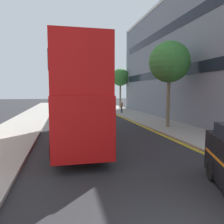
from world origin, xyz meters
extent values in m
cube|color=gray|center=(6.50, 16.00, 0.07)|extent=(4.00, 80.00, 0.14)
cube|color=gray|center=(-6.50, 16.00, 0.07)|extent=(4.00, 80.00, 0.14)
cube|color=yellow|center=(4.40, 14.00, 0.00)|extent=(0.10, 56.00, 0.01)
cube|color=yellow|center=(4.24, 14.00, 0.00)|extent=(0.10, 56.00, 0.01)
cube|color=#B20F0F|center=(-1.94, 10.24, 1.74)|extent=(2.64, 10.83, 2.60)
cube|color=#B20F0F|center=(-1.94, 10.24, 4.29)|extent=(2.59, 10.62, 2.50)
cube|color=black|center=(-1.94, 10.24, 2.04)|extent=(2.67, 10.40, 0.84)
cube|color=black|center=(-1.94, 10.24, 4.39)|extent=(2.65, 10.18, 0.80)
cube|color=yellow|center=(-1.87, 15.62, 3.29)|extent=(2.00, 0.09, 0.44)
cube|color=maroon|center=(-1.94, 10.24, 5.59)|extent=(2.38, 9.75, 0.10)
cylinder|color=black|center=(-3.15, 13.60, 0.52)|extent=(0.31, 1.04, 1.04)
cylinder|color=black|center=(-0.65, 13.57, 0.52)|extent=(0.31, 1.04, 1.04)
cylinder|color=black|center=(-3.24, 6.91, 0.52)|extent=(0.31, 1.04, 1.04)
cylinder|color=black|center=(-0.74, 6.87, 0.52)|extent=(0.31, 1.04, 1.04)
cylinder|color=black|center=(2.45, 3.33, 0.34)|extent=(0.46, 0.71, 0.68)
cylinder|color=#2D2D38|center=(5.34, 25.96, 0.56)|extent=(0.22, 0.22, 0.85)
cube|color=#8C6647|center=(5.34, 25.96, 1.27)|extent=(0.34, 0.22, 0.56)
sphere|color=beige|center=(5.34, 25.96, 1.66)|extent=(0.20, 0.20, 0.20)
cylinder|color=#6B6047|center=(7.37, 34.18, 2.45)|extent=(0.30, 0.30, 4.63)
cylinder|color=#6B6047|center=(7.98, 34.27, 5.20)|extent=(0.30, 1.29, 0.95)
cylinder|color=#6B6047|center=(7.19, 34.75, 5.18)|extent=(1.22, 0.48, 0.92)
cylinder|color=#6B6047|center=(6.97, 34.10, 5.05)|extent=(0.28, 0.87, 0.65)
cylinder|color=#6B6047|center=(7.29, 33.78, 5.06)|extent=(0.88, 0.29, 0.66)
sphere|color=#33702D|center=(7.37, 34.18, 5.70)|extent=(3.09, 3.09, 3.09)
cylinder|color=#6B6047|center=(6.06, 13.60, 2.39)|extent=(0.30, 0.30, 4.49)
cylinder|color=#6B6047|center=(6.54, 13.67, 4.98)|extent=(0.25, 1.04, 0.78)
cylinder|color=#6B6047|center=(5.98, 14.18, 5.04)|extent=(1.22, 0.28, 0.90)
cylinder|color=#6B6047|center=(5.59, 13.73, 4.97)|extent=(0.39, 1.02, 0.77)
cylinder|color=#6B6047|center=(6.06, 13.15, 4.95)|extent=(0.97, 0.12, 0.73)
sphere|color=#33702D|center=(6.06, 13.60, 5.67)|extent=(3.45, 3.45, 3.45)
cube|color=slate|center=(13.50, 20.23, 6.87)|extent=(10.00, 28.00, 13.73)
cube|color=black|center=(8.48, 20.23, 9.89)|extent=(0.04, 24.64, 1.00)
cube|color=black|center=(8.48, 20.23, 5.22)|extent=(0.04, 24.64, 1.00)
cube|color=silver|center=(8.48, 20.23, 13.48)|extent=(0.12, 26.60, 0.24)
camera|label=1|loc=(-2.75, -3.13, 3.22)|focal=34.23mm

